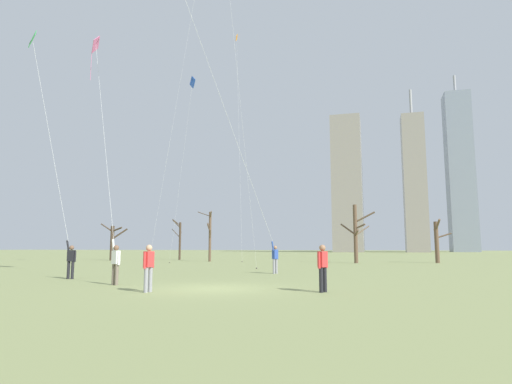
{
  "coord_description": "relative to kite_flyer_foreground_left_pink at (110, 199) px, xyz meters",
  "views": [
    {
      "loc": [
        5.9,
        -15.24,
        1.53
      ],
      "look_at": [
        0.0,
        6.0,
        4.38
      ],
      "focal_mm": 30.08,
      "sensor_mm": 36.0,
      "label": 1
    }
  ],
  "objects": [
    {
      "name": "skyline_wide_slab",
      "position": [
        3.55,
        120.79,
        17.67
      ],
      "size": [
        9.18,
        11.91,
        42.71
      ],
      "color": "gray",
      "rests_on": "ground"
    },
    {
      "name": "bare_tree_rightmost",
      "position": [
        -5.77,
        26.83,
        -0.76
      ],
      "size": [
        2.32,
        2.64,
        5.48
      ],
      "color": "brown",
      "rests_on": "ground"
    },
    {
      "name": "skyline_mid_tower_left",
      "position": [
        23.57,
        119.31,
        17.26
      ],
      "size": [
        6.5,
        6.99,
        50.12
      ],
      "color": "gray",
      "rests_on": "ground"
    },
    {
      "name": "kite_flyer_far_back_purple",
      "position": [
        4.92,
        6.06,
        1.13
      ],
      "size": [
        4.84,
        7.89,
        17.67
      ],
      "color": "gray",
      "rests_on": "ground"
    },
    {
      "name": "bystander_watching_nearby",
      "position": [
        4.01,
        -3.44,
        -2.78
      ],
      "size": [
        0.26,
        0.5,
        1.62
      ],
      "color": "gray",
      "rests_on": "ground"
    },
    {
      "name": "bystander_strolling_midfield",
      "position": [
        9.81,
        -1.87,
        -2.78
      ],
      "size": [
        0.33,
        0.46,
        1.62
      ],
      "color": "black",
      "rests_on": "ground"
    },
    {
      "name": "bare_tree_leftmost",
      "position": [
        -11.55,
        31.41,
        -1.15
      ],
      "size": [
        1.24,
        2.47,
        4.91
      ],
      "color": "#423326",
      "rests_on": "ground"
    },
    {
      "name": "bare_tree_right_of_center",
      "position": [
        9.78,
        26.05,
        -0.7
      ],
      "size": [
        3.43,
        2.45,
        5.67
      ],
      "color": "brown",
      "rests_on": "ground"
    },
    {
      "name": "distant_kite_drifting_right_orange",
      "position": [
        -4.35,
        31.67,
        21.68
      ],
      "size": [
        2.93,
        6.68,
        28.62
      ],
      "color": "orange",
      "rests_on": "ground"
    },
    {
      "name": "bare_tree_center",
      "position": [
        -17.99,
        27.1,
        -1.42
      ],
      "size": [
        3.03,
        1.18,
        4.32
      ],
      "color": "#423326",
      "rests_on": "ground"
    },
    {
      "name": "kite_flyer_foreground_right_green",
      "position": [
        -3.66,
        1.31,
        -0.21
      ],
      "size": [
        5.26,
        1.75,
        14.17
      ],
      "color": "black",
      "rests_on": "ground"
    },
    {
      "name": "skyline_slender_spire",
      "position": [
        38.95,
        133.7,
        22.48
      ],
      "size": [
        7.88,
        8.27,
        58.79
      ],
      "color": "gray",
      "rests_on": "ground"
    },
    {
      "name": "bare_tree_far_right_edge",
      "position": [
        17.39,
        28.53,
        -1.48
      ],
      "size": [
        1.61,
        2.54,
        4.24
      ],
      "color": "brown",
      "rests_on": "ground"
    },
    {
      "name": "ground_plane",
      "position": [
        5.69,
        -1.64,
        -3.69
      ],
      "size": [
        400.0,
        400.0,
        0.0
      ],
      "primitive_type": "plane",
      "color": "#848E56"
    },
    {
      "name": "distant_kite_low_near_trees_blue",
      "position": [
        -5.35,
        20.31,
        12.69
      ],
      "size": [
        3.13,
        1.69,
        18.18
      ],
      "color": "blue",
      "rests_on": "ground"
    },
    {
      "name": "distant_kite_high_overhead_white",
      "position": [
        -3.84,
        17.21,
        20.27
      ],
      "size": [
        4.81,
        0.54,
        26.43
      ],
      "color": "white",
      "rests_on": "ground"
    },
    {
      "name": "kite_flyer_foreground_left_pink",
      "position": [
        0.0,
        0.0,
        0.0
      ],
      "size": [
        6.68,
        6.95,
        14.76
      ],
      "color": "#726656",
      "rests_on": "ground"
    }
  ]
}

